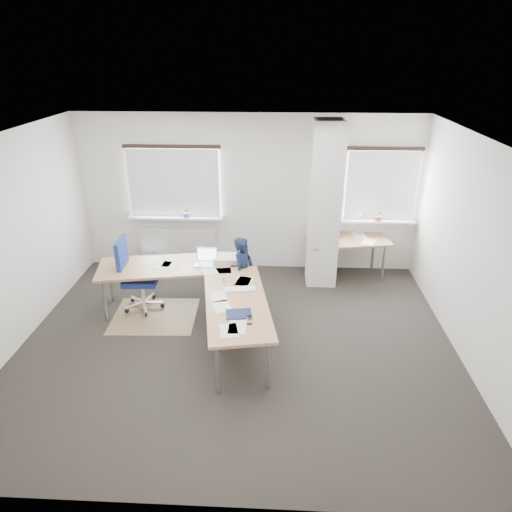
{
  "coord_description": "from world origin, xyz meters",
  "views": [
    {
      "loc": [
        0.52,
        -5.27,
        3.77
      ],
      "look_at": [
        0.22,
        0.9,
        0.94
      ],
      "focal_mm": 32.0,
      "sensor_mm": 36.0,
      "label": 1
    }
  ],
  "objects_px": {
    "desk_main": "(202,283)",
    "desk_side": "(347,241)",
    "task_chair": "(140,289)",
    "person": "(244,274)"
  },
  "relations": [
    {
      "from": "person",
      "to": "task_chair",
      "type": "bearing_deg",
      "value": 115.6
    },
    {
      "from": "desk_main",
      "to": "task_chair",
      "type": "relative_size",
      "value": 2.41
    },
    {
      "from": "person",
      "to": "desk_main",
      "type": "bearing_deg",
      "value": 154.74
    },
    {
      "from": "desk_side",
      "to": "desk_main",
      "type": "bearing_deg",
      "value": -153.59
    },
    {
      "from": "task_chair",
      "to": "desk_main",
      "type": "bearing_deg",
      "value": -24.36
    },
    {
      "from": "desk_side",
      "to": "person",
      "type": "distance_m",
      "value": 2.11
    },
    {
      "from": "desk_main",
      "to": "task_chair",
      "type": "bearing_deg",
      "value": 147.96
    },
    {
      "from": "desk_main",
      "to": "desk_side",
      "type": "distance_m",
      "value": 2.86
    },
    {
      "from": "desk_side",
      "to": "task_chair",
      "type": "bearing_deg",
      "value": -169.35
    },
    {
      "from": "desk_main",
      "to": "desk_side",
      "type": "relative_size",
      "value": 1.88
    }
  ]
}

